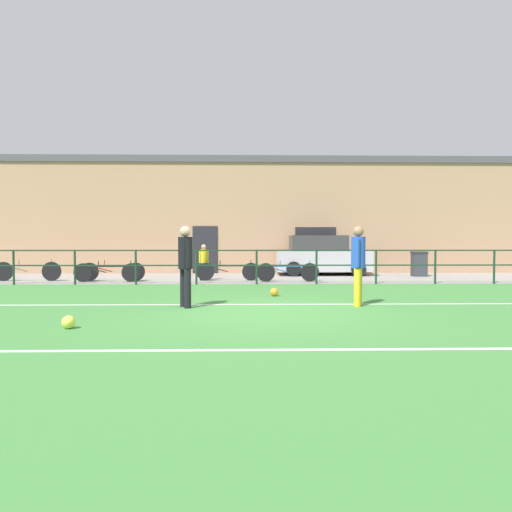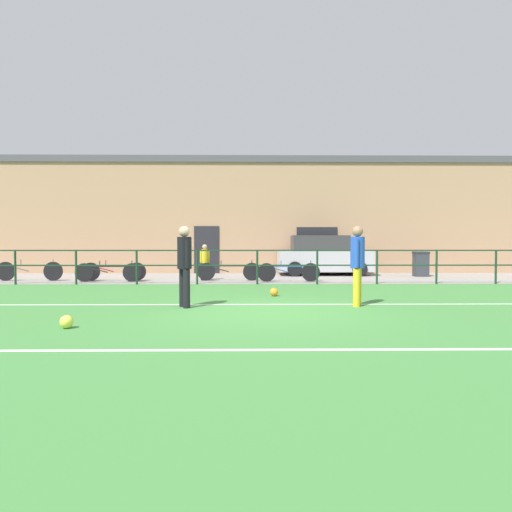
# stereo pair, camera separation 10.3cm
# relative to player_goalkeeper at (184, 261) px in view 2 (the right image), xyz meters

# --- Properties ---
(ground) EXTENTS (60.00, 44.00, 0.04)m
(ground) POSITION_rel_player_goalkeeper_xyz_m (1.66, -0.69, -1.02)
(ground) COLOR #42843D
(field_line_touchline) EXTENTS (36.00, 0.11, 0.00)m
(field_line_touchline) POSITION_rel_player_goalkeeper_xyz_m (1.66, 0.42, -1.00)
(field_line_touchline) COLOR white
(field_line_touchline) RESTS_ON ground
(field_line_hash) EXTENTS (36.00, 0.11, 0.00)m
(field_line_hash) POSITION_rel_player_goalkeeper_xyz_m (1.66, -3.93, -1.00)
(field_line_hash) COLOR white
(field_line_hash) RESTS_ON ground
(pavement_strip) EXTENTS (48.00, 5.00, 0.02)m
(pavement_strip) POSITION_rel_player_goalkeeper_xyz_m (1.66, 7.81, -0.99)
(pavement_strip) COLOR gray
(pavement_strip) RESTS_ON ground
(perimeter_fence) EXTENTS (36.07, 0.07, 1.15)m
(perimeter_fence) POSITION_rel_player_goalkeeper_xyz_m (1.66, 5.31, -0.25)
(perimeter_fence) COLOR #193823
(perimeter_fence) RESTS_ON ground
(clubhouse_facade) EXTENTS (28.00, 2.56, 5.20)m
(clubhouse_facade) POSITION_rel_player_goalkeeper_xyz_m (1.66, 11.51, 1.61)
(clubhouse_facade) COLOR tan
(clubhouse_facade) RESTS_ON ground
(player_goalkeeper) EXTENTS (0.31, 0.44, 1.76)m
(player_goalkeeper) POSITION_rel_player_goalkeeper_xyz_m (0.00, 0.00, 0.00)
(player_goalkeeper) COLOR black
(player_goalkeeper) RESTS_ON ground
(player_striker) EXTENTS (0.31, 0.46, 1.77)m
(player_striker) POSITION_rel_player_goalkeeper_xyz_m (3.79, 0.17, 0.00)
(player_striker) COLOR gold
(player_striker) RESTS_ON ground
(soccer_ball_match) EXTENTS (0.22, 0.22, 0.22)m
(soccer_ball_match) POSITION_rel_player_goalkeeper_xyz_m (-1.59, -2.39, -0.89)
(soccer_ball_match) COLOR #E5E04C
(soccer_ball_match) RESTS_ON ground
(soccer_ball_spare) EXTENTS (0.22, 0.22, 0.22)m
(soccer_ball_spare) POSITION_rel_player_goalkeeper_xyz_m (2.04, 1.99, -0.89)
(soccer_ball_spare) COLOR orange
(soccer_ball_spare) RESTS_ON ground
(spectator_child) EXTENTS (0.34, 0.23, 1.30)m
(spectator_child) POSITION_rel_player_goalkeeper_xyz_m (-0.23, 6.75, -0.24)
(spectator_child) COLOR #232D4C
(spectator_child) RESTS_ON pavement_strip
(parked_car_red) EXTENTS (3.85, 1.83, 1.66)m
(parked_car_red) POSITION_rel_player_goalkeeper_xyz_m (4.47, 9.27, -0.20)
(parked_car_red) COLOR #B7B7BC
(parked_car_red) RESTS_ON pavement_strip
(bicycle_parked_0) EXTENTS (2.31, 0.04, 0.74)m
(bicycle_parked_0) POSITION_rel_player_goalkeeper_xyz_m (-3.54, 6.10, -0.64)
(bicycle_parked_0) COLOR black
(bicycle_parked_0) RESTS_ON pavement_strip
(bicycle_parked_1) EXTENTS (2.37, 0.04, 0.77)m
(bicycle_parked_1) POSITION_rel_player_goalkeeper_xyz_m (-6.46, 6.51, -0.62)
(bicycle_parked_1) COLOR black
(bicycle_parked_1) RESTS_ON pavement_strip
(bicycle_parked_2) EXTENTS (2.20, 0.04, 0.74)m
(bicycle_parked_2) POSITION_rel_player_goalkeeper_xyz_m (2.77, 6.09, -0.64)
(bicycle_parked_2) COLOR black
(bicycle_parked_2) RESTS_ON pavement_strip
(bicycle_parked_3) EXTENTS (2.28, 0.04, 0.74)m
(bicycle_parked_3) POSITION_rel_player_goalkeeper_xyz_m (0.66, 6.51, -0.64)
(bicycle_parked_3) COLOR black
(bicycle_parked_3) RESTS_ON pavement_strip
(bicycle_parked_4) EXTENTS (2.29, 0.04, 0.75)m
(bicycle_parked_4) POSITION_rel_player_goalkeeper_xyz_m (-3.46, 6.51, -0.64)
(bicycle_parked_4) COLOR black
(bicycle_parked_4) RESTS_ON pavement_strip
(trash_bin_0) EXTENTS (0.57, 0.48, 1.00)m
(trash_bin_0) POSITION_rel_player_goalkeeper_xyz_m (8.28, 8.38, -0.47)
(trash_bin_0) COLOR #33383D
(trash_bin_0) RESTS_ON pavement_strip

